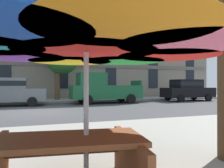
% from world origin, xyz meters
% --- Properties ---
extents(ground_plane, '(120.00, 120.00, 0.00)m').
position_xyz_m(ground_plane, '(0.00, 0.00, 0.00)').
color(ground_plane, '#424244').
extents(sidewalk_far, '(56.00, 3.60, 0.12)m').
position_xyz_m(sidewalk_far, '(0.00, 6.80, 0.06)').
color(sidewalk_far, gray).
rests_on(sidewalk_far, ground).
extents(apartment_building, '(38.25, 12.08, 12.80)m').
position_xyz_m(apartment_building, '(0.00, 14.99, 6.40)').
color(apartment_building, gray).
rests_on(apartment_building, ground).
extents(sedan_gray, '(4.40, 1.98, 1.78)m').
position_xyz_m(sedan_gray, '(-1.57, 3.70, 0.95)').
color(sedan_gray, slate).
rests_on(sedan_gray, ground).
extents(pickup_green, '(5.10, 2.12, 2.20)m').
position_xyz_m(pickup_green, '(4.67, 3.70, 1.03)').
color(pickup_green, '#195933').
rests_on(pickup_green, ground).
extents(sedan_black, '(4.40, 1.98, 1.78)m').
position_xyz_m(sedan_black, '(12.14, 3.70, 0.95)').
color(sedan_black, black).
rests_on(sedan_black, ground).
extents(street_tree_middle, '(2.88, 2.88, 5.09)m').
position_xyz_m(street_tree_middle, '(2.13, 7.04, 3.70)').
color(street_tree_middle, brown).
rests_on(street_tree_middle, ground).
extents(patio_umbrella, '(3.60, 3.60, 2.33)m').
position_xyz_m(patio_umbrella, '(0.51, -9.00, 2.01)').
color(patio_umbrella, silver).
rests_on(patio_umbrella, ground).
extents(picnic_table, '(2.00, 1.77, 0.77)m').
position_xyz_m(picnic_table, '(0.24, -9.03, 0.49)').
color(picnic_table, brown).
rests_on(picnic_table, ground).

